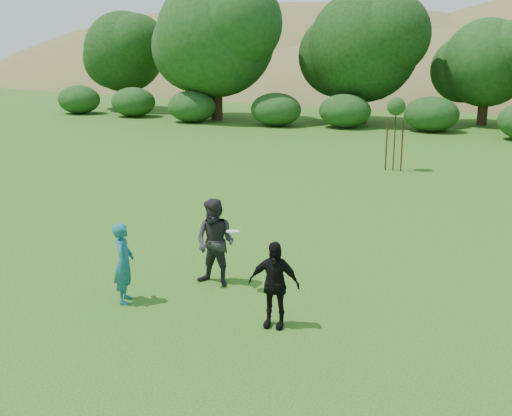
% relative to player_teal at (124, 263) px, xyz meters
% --- Properties ---
extents(ground, '(120.00, 120.00, 0.00)m').
position_rel_player_teal_xyz_m(ground, '(1.15, 0.74, -0.79)').
color(ground, '#19470C').
rests_on(ground, ground).
extents(player_teal, '(0.59, 0.68, 1.57)m').
position_rel_player_teal_xyz_m(player_teal, '(0.00, 0.00, 0.00)').
color(player_teal, '#18606E').
rests_on(player_teal, ground).
extents(player_grey, '(0.92, 0.74, 1.81)m').
position_rel_player_teal_xyz_m(player_grey, '(1.20, 1.50, 0.12)').
color(player_grey, '#252427').
rests_on(player_grey, ground).
extents(player_black, '(0.96, 0.49, 1.56)m').
position_rel_player_teal_xyz_m(player_black, '(3.04, 0.10, -0.01)').
color(player_black, black).
rests_on(player_black, ground).
extents(frisbee, '(0.27, 0.27, 0.06)m').
position_rel_player_teal_xyz_m(frisbee, '(1.69, 1.31, 0.46)').
color(frisbee, white).
rests_on(frisbee, ground).
extents(sapling, '(0.70, 0.70, 2.85)m').
position_rel_player_teal_xyz_m(sapling, '(2.09, 15.19, 1.63)').
color(sapling, '#352014').
rests_on(sapling, ground).
extents(hillside, '(150.00, 72.00, 52.00)m').
position_rel_player_teal_xyz_m(hillside, '(0.59, 69.19, -12.76)').
color(hillside, olive).
rests_on(hillside, ground).
extents(tree_row, '(53.92, 10.38, 9.62)m').
position_rel_player_teal_xyz_m(tree_row, '(4.37, 29.42, 4.09)').
color(tree_row, '#3A2616').
rests_on(tree_row, ground).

